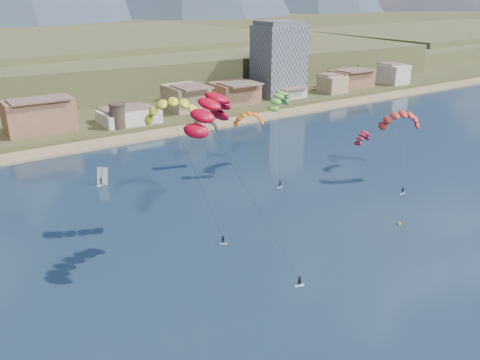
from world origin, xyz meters
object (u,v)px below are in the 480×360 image
at_px(kitesurfer_green, 279,98).
at_px(windsurfer, 102,180).
at_px(kitesurfer_yellow, 173,107).
at_px(kitesurfer_orange, 401,117).
at_px(buoy, 399,224).
at_px(apartment_tower, 279,59).
at_px(kitesurfer_red, 208,105).
at_px(watchtower, 118,116).

distance_m(kitesurfer_green, windsurfer, 50.81).
xyz_separation_m(kitesurfer_yellow, kitesurfer_orange, (60.21, -4.54, -9.20)).
bearing_deg(buoy, windsurfer, 127.70).
height_order(apartment_tower, kitesurfer_red, apartment_tower).
bearing_deg(kitesurfer_red, kitesurfer_green, 39.69).
relative_size(kitesurfer_yellow, kitesurfer_orange, 1.45).
relative_size(apartment_tower, kitesurfer_red, 0.93).
distance_m(watchtower, kitesurfer_orange, 94.07).
relative_size(kitesurfer_red, kitesurfer_green, 1.42).
xyz_separation_m(apartment_tower, windsurfer, (-101.61, -57.57, -16.36)).
bearing_deg(buoy, kitesurfer_yellow, 151.11).
height_order(kitesurfer_yellow, windsurfer, kitesurfer_yellow).
relative_size(kitesurfer_orange, kitesurfer_green, 0.83).
distance_m(apartment_tower, windsurfer, 117.92).
bearing_deg(watchtower, kitesurfer_yellow, -102.75).
relative_size(kitesurfer_red, windsurfer, 7.44).
xyz_separation_m(apartment_tower, watchtower, (-80.00, -14.00, -11.45)).
relative_size(kitesurfer_yellow, buoy, 38.89).
distance_m(kitesurfer_red, kitesurfer_yellow, 15.46).
relative_size(kitesurfer_orange, windsurfer, 4.37).
xyz_separation_m(kitesurfer_red, buoy, (42.04, -7.45, -29.48)).
bearing_deg(watchtower, windsurfer, -116.38).
relative_size(watchtower, windsurfer, 1.87).
relative_size(apartment_tower, kitesurfer_green, 1.32).
height_order(watchtower, kitesurfer_green, kitesurfer_green).
height_order(kitesurfer_red, kitesurfer_orange, kitesurfer_red).
height_order(watchtower, buoy, watchtower).
bearing_deg(kitesurfer_green, apartment_tower, 52.01).
xyz_separation_m(apartment_tower, kitesurfer_red, (-99.07, -107.79, 11.79)).
height_order(kitesurfer_yellow, kitesurfer_green, kitesurfer_yellow).
bearing_deg(watchtower, buoy, -77.22).
distance_m(windsurfer, buoy, 72.90).
bearing_deg(buoy, kitesurfer_orange, 42.75).
bearing_deg(kitesurfer_orange, buoy, -137.25).
height_order(kitesurfer_orange, windsurfer, kitesurfer_orange).
bearing_deg(kitesurfer_yellow, kitesurfer_orange, -4.31).
height_order(apartment_tower, kitesurfer_green, apartment_tower).
bearing_deg(apartment_tower, kitesurfer_orange, -111.14).
distance_m(kitesurfer_green, buoy, 46.96).
distance_m(apartment_tower, kitesurfer_green, 92.21).
xyz_separation_m(apartment_tower, kitesurfer_green, (-56.74, -72.66, 2.10)).
bearing_deg(windsurfer, buoy, -52.30).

